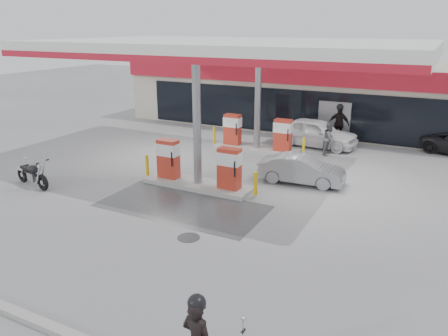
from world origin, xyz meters
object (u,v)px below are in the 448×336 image
object	(u,v)px
pump_island_far	(257,137)
biker_walking	(338,124)
attendant	(329,138)
parked_car_left	(228,112)
hatchback_silver	(301,169)
sedan_white	(316,133)
pump_island_near	(198,170)
parked_motorcycle	(33,175)

from	to	relation	value
pump_island_far	biker_walking	bearing A→B (deg)	49.12
attendant	parked_car_left	size ratio (longest dim) A/B	0.36
pump_island_far	hatchback_silver	size ratio (longest dim) A/B	1.46
sedan_white	parked_car_left	world-z (taller)	sedan_white
pump_island_near	sedan_white	distance (m)	8.56
pump_island_far	attendant	xyz separation A→B (m)	(3.50, 1.00, 0.12)
biker_walking	hatchback_silver	bearing A→B (deg)	-85.20
hatchback_silver	parked_car_left	bearing A→B (deg)	35.75
pump_island_near	pump_island_far	bearing A→B (deg)	90.00
pump_island_near	pump_island_far	xyz separation A→B (m)	(0.00, 6.00, 0.00)
biker_walking	parked_motorcycle	bearing A→B (deg)	-122.92
pump_island_near	parked_car_left	bearing A→B (deg)	111.02
parked_motorcycle	biker_walking	size ratio (longest dim) A/B	1.10
pump_island_near	hatchback_silver	xyz separation A→B (m)	(3.55, 2.32, -0.13)
pump_island_near	parked_car_left	size ratio (longest dim) A/B	1.13
pump_island_far	hatchback_silver	xyz separation A→B (m)	(3.55, -3.68, -0.13)
pump_island_near	parked_motorcycle	size ratio (longest dim) A/B	2.34
pump_island_near	attendant	world-z (taller)	pump_island_near
sedan_white	hatchback_silver	bearing A→B (deg)	-165.51
attendant	biker_walking	distance (m)	2.81
parked_motorcycle	hatchback_silver	distance (m)	10.86
attendant	pump_island_near	bearing A→B (deg)	157.21
attendant	biker_walking	size ratio (longest dim) A/B	0.84
pump_island_near	attendant	bearing A→B (deg)	63.45
biker_walking	attendant	bearing A→B (deg)	-82.94
parked_motorcycle	hatchback_silver	size ratio (longest dim) A/B	0.62
sedan_white	biker_walking	distance (m)	1.81
pump_island_near	hatchback_silver	distance (m)	4.24
parked_motorcycle	biker_walking	bearing A→B (deg)	65.53
attendant	pump_island_far	bearing A→B (deg)	109.71
pump_island_far	hatchback_silver	distance (m)	5.11
parked_motorcycle	attendant	distance (m)	13.74
hatchback_silver	parked_motorcycle	bearing A→B (deg)	114.50
pump_island_near	pump_island_far	distance (m)	6.00
parked_motorcycle	hatchback_silver	xyz separation A→B (m)	(9.47, 5.33, 0.08)
parked_motorcycle	parked_car_left	size ratio (longest dim) A/B	0.48
pump_island_near	sedan_white	size ratio (longest dim) A/B	1.16
attendant	hatchback_silver	world-z (taller)	attendant
pump_island_far	sedan_white	distance (m)	3.31
pump_island_far	sedan_white	size ratio (longest dim) A/B	1.16
parked_car_left	attendant	bearing A→B (deg)	-110.81
pump_island_far	biker_walking	size ratio (longest dim) A/B	2.59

